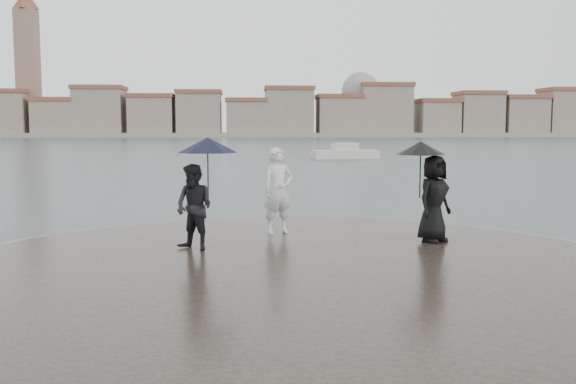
{
  "coord_description": "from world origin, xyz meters",
  "views": [
    {
      "loc": [
        -0.77,
        -6.34,
        2.58
      ],
      "look_at": [
        0.0,
        4.8,
        1.45
      ],
      "focal_mm": 40.0,
      "sensor_mm": 36.0,
      "label": 1
    }
  ],
  "objects": [
    {
      "name": "ground",
      "position": [
        0.0,
        0.0,
        0.0
      ],
      "size": [
        400.0,
        400.0,
        0.0
      ],
      "primitive_type": "plane",
      "color": "#2B3835",
      "rests_on": "ground"
    },
    {
      "name": "kerb_ring",
      "position": [
        0.0,
        3.5,
        0.16
      ],
      "size": [
        12.5,
        12.5,
        0.32
      ],
      "primitive_type": "cylinder",
      "color": "gray",
      "rests_on": "ground"
    },
    {
      "name": "quay_tip",
      "position": [
        0.0,
        3.5,
        0.18
      ],
      "size": [
        11.9,
        11.9,
        0.36
      ],
      "primitive_type": "cylinder",
      "color": "#2D261E",
      "rests_on": "ground"
    },
    {
      "name": "statue",
      "position": [
        -0.05,
        6.96,
        1.26
      ],
      "size": [
        0.76,
        0.62,
        1.8
      ],
      "primitive_type": "imported",
      "rotation": [
        0.0,
        0.0,
        0.33
      ],
      "color": "silver",
      "rests_on": "quay_tip"
    },
    {
      "name": "visitor_left",
      "position": [
        -1.59,
        5.3,
        1.52
      ],
      "size": [
        1.29,
        1.12,
        2.04
      ],
      "color": "black",
      "rests_on": "quay_tip"
    },
    {
      "name": "visitor_right",
      "position": [
        2.83,
        5.78,
        1.44
      ],
      "size": [
        1.22,
        1.05,
        1.95
      ],
      "color": "black",
      "rests_on": "quay_tip"
    },
    {
      "name": "far_skyline",
      "position": [
        -6.29,
        160.71,
        5.61
      ],
      "size": [
        260.0,
        20.0,
        37.0
      ],
      "color": "gray",
      "rests_on": "ground"
    },
    {
      "name": "boats",
      "position": [
        17.37,
        43.28,
        0.38
      ],
      "size": [
        23.99,
        10.04,
        1.5
      ],
      "color": "beige",
      "rests_on": "ground"
    }
  ]
}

